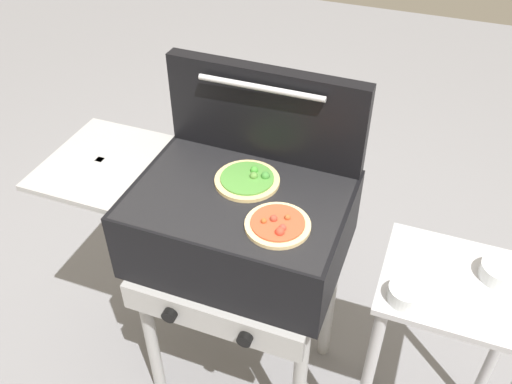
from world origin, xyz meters
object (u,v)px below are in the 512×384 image
(grill, at_px, (236,229))
(prep_table, at_px, (446,333))
(pizza_pepperoni, at_px, (278,225))
(topping_bowl_near, at_px, (500,272))
(pizza_veggie, at_px, (248,179))
(topping_bowl_far, at_px, (406,294))

(grill, xyz_separation_m, prep_table, (0.67, 0.00, -0.21))
(pizza_pepperoni, xyz_separation_m, topping_bowl_near, (0.60, 0.15, -0.12))
(pizza_veggie, xyz_separation_m, topping_bowl_far, (0.52, -0.17, -0.12))
(pizza_veggie, height_order, topping_bowl_near, pizza_veggie)
(grill, xyz_separation_m, pizza_pepperoni, (0.16, -0.09, 0.15))
(topping_bowl_near, bearing_deg, pizza_veggie, 179.84)
(pizza_veggie, xyz_separation_m, pizza_pepperoni, (0.15, -0.16, 0.00))
(grill, distance_m, prep_table, 0.71)
(grill, height_order, pizza_veggie, pizza_veggie)
(prep_table, distance_m, topping_bowl_far, 0.31)
(pizza_pepperoni, height_order, prep_table, pizza_pepperoni)
(grill, xyz_separation_m, topping_bowl_far, (0.53, -0.11, 0.04))
(grill, height_order, topping_bowl_near, grill)
(topping_bowl_near, relative_size, topping_bowl_far, 1.17)
(topping_bowl_near, bearing_deg, topping_bowl_far, -143.59)
(pizza_veggie, bearing_deg, topping_bowl_near, -0.16)
(grill, relative_size, prep_table, 1.24)
(grill, xyz_separation_m, pizza_veggie, (0.01, 0.06, 0.15))
(topping_bowl_near, bearing_deg, prep_table, -147.25)
(pizza_pepperoni, relative_size, topping_bowl_far, 1.91)
(prep_table, height_order, topping_bowl_far, topping_bowl_far)
(grill, height_order, prep_table, grill)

